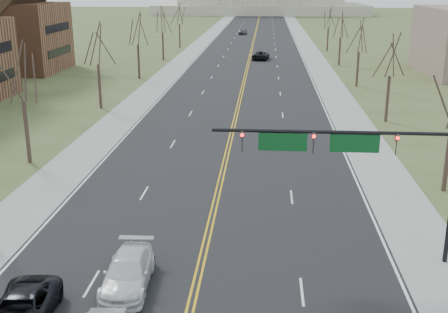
% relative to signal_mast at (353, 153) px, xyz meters
% --- Properties ---
extents(road, '(20.00, 380.00, 0.01)m').
position_rel_signal_mast_xyz_m(road, '(-7.45, 96.50, -5.76)').
color(road, black).
rests_on(road, ground).
extents(sidewalk_left, '(4.00, 380.00, 0.03)m').
position_rel_signal_mast_xyz_m(sidewalk_left, '(-19.45, 96.50, -5.75)').
color(sidewalk_left, gray).
rests_on(sidewalk_left, ground).
extents(sidewalk_right, '(4.00, 380.00, 0.03)m').
position_rel_signal_mast_xyz_m(sidewalk_right, '(4.55, 96.50, -5.75)').
color(sidewalk_right, gray).
rests_on(sidewalk_right, ground).
extents(center_line, '(0.42, 380.00, 0.01)m').
position_rel_signal_mast_xyz_m(center_line, '(-7.45, 96.50, -5.75)').
color(center_line, gold).
rests_on(center_line, road).
extents(edge_line_left, '(0.15, 380.00, 0.01)m').
position_rel_signal_mast_xyz_m(edge_line_left, '(-17.25, 96.50, -5.75)').
color(edge_line_left, silver).
rests_on(edge_line_left, road).
extents(edge_line_right, '(0.15, 380.00, 0.01)m').
position_rel_signal_mast_xyz_m(edge_line_right, '(2.35, 96.50, -5.75)').
color(edge_line_right, silver).
rests_on(edge_line_right, road).
extents(signal_mast, '(12.12, 0.44, 7.20)m').
position_rel_signal_mast_xyz_m(signal_mast, '(0.00, 0.00, 0.00)').
color(signal_mast, black).
rests_on(signal_mast, ground).
extents(tree_l_0, '(3.96, 3.96, 9.00)m').
position_rel_signal_mast_xyz_m(tree_l_0, '(-22.95, 14.50, 1.18)').
color(tree_l_0, '#33241E').
rests_on(tree_l_0, ground).
extents(tree_r_1, '(3.74, 3.74, 8.50)m').
position_rel_signal_mast_xyz_m(tree_r_1, '(8.05, 30.50, 0.79)').
color(tree_r_1, '#33241E').
rests_on(tree_r_1, ground).
extents(tree_l_1, '(3.96, 3.96, 9.00)m').
position_rel_signal_mast_xyz_m(tree_l_1, '(-22.95, 34.50, 1.18)').
color(tree_l_1, '#33241E').
rests_on(tree_l_1, ground).
extents(tree_r_2, '(3.74, 3.74, 8.50)m').
position_rel_signal_mast_xyz_m(tree_r_2, '(8.05, 50.50, 0.79)').
color(tree_r_2, '#33241E').
rests_on(tree_r_2, ground).
extents(tree_l_2, '(3.96, 3.96, 9.00)m').
position_rel_signal_mast_xyz_m(tree_l_2, '(-22.95, 54.50, 1.18)').
color(tree_l_2, '#33241E').
rests_on(tree_l_2, ground).
extents(tree_r_3, '(3.74, 3.74, 8.50)m').
position_rel_signal_mast_xyz_m(tree_r_3, '(8.05, 70.50, 0.79)').
color(tree_r_3, '#33241E').
rests_on(tree_r_3, ground).
extents(tree_l_3, '(3.96, 3.96, 9.00)m').
position_rel_signal_mast_xyz_m(tree_l_3, '(-22.95, 74.50, 1.18)').
color(tree_l_3, '#33241E').
rests_on(tree_l_3, ground).
extents(tree_r_4, '(3.74, 3.74, 8.50)m').
position_rel_signal_mast_xyz_m(tree_r_4, '(8.05, 90.50, 0.79)').
color(tree_r_4, '#33241E').
rests_on(tree_r_4, ground).
extents(tree_l_4, '(3.96, 3.96, 9.00)m').
position_rel_signal_mast_xyz_m(tree_l_4, '(-22.95, 94.50, 1.18)').
color(tree_l_4, '#33241E').
rests_on(tree_l_4, ground).
extents(bldg_left_far, '(17.10, 14.28, 23.25)m').
position_rel_signal_mast_xyz_m(bldg_left_far, '(-45.44, 60.50, 3.78)').
color(bldg_left_far, brown).
rests_on(bldg_left_far, ground).
extents(car_sb_outer_lead, '(2.85, 5.36, 1.43)m').
position_rel_signal_mast_xyz_m(car_sb_outer_lead, '(-14.30, -7.07, -5.03)').
color(car_sb_outer_lead, black).
rests_on(car_sb_outer_lead, road).
extents(car_sb_inner_second, '(2.33, 5.21, 1.48)m').
position_rel_signal_mast_xyz_m(car_sb_inner_second, '(-10.61, -3.61, -5.01)').
color(car_sb_inner_second, silver).
rests_on(car_sb_inner_second, road).
extents(car_far_nb, '(3.29, 6.00, 1.59)m').
position_rel_signal_mast_xyz_m(car_far_nb, '(-5.34, 77.13, -4.95)').
color(car_far_nb, black).
rests_on(car_far_nb, road).
extents(car_far_sb, '(2.28, 4.53, 1.48)m').
position_rel_signal_mast_xyz_m(car_far_sb, '(-10.81, 126.52, -5.01)').
color(car_far_sb, '#4F5156').
rests_on(car_far_sb, road).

